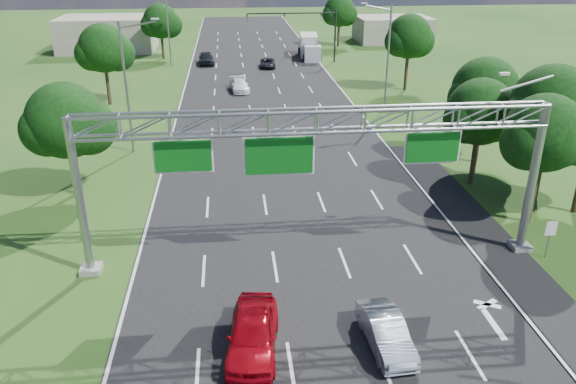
{
  "coord_description": "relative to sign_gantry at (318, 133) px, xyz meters",
  "views": [
    {
      "loc": [
        -3.71,
        -13.02,
        15.03
      ],
      "look_at": [
        -0.93,
        13.39,
        3.3
      ],
      "focal_mm": 35.0,
      "sensor_mm": 36.0,
      "label": 1
    }
  ],
  "objects": [
    {
      "name": "ground",
      "position": [
        -0.33,
        18.0,
        -6.89
      ],
      "size": [
        220.0,
        220.0,
        0.0
      ],
      "primitive_type": "plane",
      "color": "#1F4815",
      "rests_on": "ground"
    },
    {
      "name": "tree_verge_lc",
      "position": [
        -13.25,
        58.04,
        -1.92
      ],
      "size": [
        5.76,
        4.8,
        7.62
      ],
      "color": "#2D2116",
      "rests_on": "ground"
    },
    {
      "name": "tree_verge_lb",
      "position": [
        -16.25,
        33.04,
        -1.48
      ],
      "size": [
        5.76,
        4.8,
        8.06
      ],
      "color": "#2D2116",
      "rests_on": "ground"
    },
    {
      "name": "sign_gantry",
      "position": [
        0.0,
        0.0,
        0.0
      ],
      "size": [
        23.5,
        1.0,
        9.56
      ],
      "color": "gray",
      "rests_on": "ground"
    },
    {
      "name": "car_queue_b",
      "position": [
        1.15,
        50.06,
        -6.32
      ],
      "size": [
        2.06,
        4.2,
        1.15
      ],
      "primitive_type": "imported",
      "rotation": [
        0.0,
        0.0,
        -0.04
      ],
      "color": "black",
      "rests_on": "ground"
    },
    {
      "name": "streetlight_l_far",
      "position": [
        -11.63,
        53.0,
        -1.31
      ],
      "size": [
        2.97,
        0.22,
        10.16
      ],
      "color": "gray",
      "rests_on": "ground"
    },
    {
      "name": "streetlight_l_near",
      "position": [
        -11.63,
        18.0,
        -1.31
      ],
      "size": [
        2.97,
        0.22,
        10.16
      ],
      "color": "gray",
      "rests_on": "ground"
    },
    {
      "name": "silver_sedan",
      "position": [
        1.83,
        -7.07,
        -6.22
      ],
      "size": [
        1.71,
        4.17,
        1.34
      ],
      "primitive_type": "imported",
      "rotation": [
        0.0,
        0.0,
        0.07
      ],
      "color": "#B6BCC2",
      "rests_on": "ground"
    },
    {
      "name": "tree_verge_re",
      "position": [
        13.75,
        66.04,
        -1.7
      ],
      "size": [
        5.76,
        4.8,
        7.84
      ],
      "color": "#2D2116",
      "rests_on": "ground"
    },
    {
      "name": "red_coupe",
      "position": [
        -3.54,
        -6.78,
        -6.06
      ],
      "size": [
        2.53,
        5.07,
        1.66
      ],
      "primitive_type": "imported",
      "rotation": [
        0.0,
        0.0,
        -0.12
      ],
      "color": "#B00814",
      "rests_on": "ground"
    },
    {
      "name": "road",
      "position": [
        -0.33,
        18.0,
        -6.89
      ],
      "size": [
        18.0,
        180.0,
        0.02
      ],
      "primitive_type": "cube",
      "color": "black",
      "rests_on": "ground"
    },
    {
      "name": "car_queue_a",
      "position": [
        -2.95,
        37.23,
        -6.23
      ],
      "size": [
        2.34,
        4.72,
        1.32
      ],
      "primitive_type": "imported",
      "rotation": [
        0.0,
        0.0,
        0.11
      ],
      "color": "white",
      "rests_on": "ground"
    },
    {
      "name": "regulatory_sign",
      "position": [
        12.07,
        -1.02,
        -5.38
      ],
      "size": [
        0.6,
        0.08,
        2.1
      ],
      "color": "gray",
      "rests_on": "ground"
    },
    {
      "name": "road_flare",
      "position": [
        9.87,
        2.0,
        -6.89
      ],
      "size": [
        3.0,
        30.0,
        0.02
      ],
      "primitive_type": "cube",
      "color": "black",
      "rests_on": "ground"
    },
    {
      "name": "tree_verge_rd",
      "position": [
        15.75,
        36.04,
        -1.26
      ],
      "size": [
        5.76,
        4.8,
        8.28
      ],
      "color": "#2D2116",
      "rests_on": "ground"
    },
    {
      "name": "building_right",
      "position": [
        23.67,
        70.0,
        -4.89
      ],
      "size": [
        12.0,
        9.0,
        4.0
      ],
      "primitive_type": "cube",
      "color": "gray",
      "rests_on": "ground"
    },
    {
      "name": "tree_cluster_right",
      "position": [
        14.47,
        7.19,
        -1.58
      ],
      "size": [
        9.91,
        14.6,
        8.68
      ],
      "color": "#2D2116",
      "rests_on": "ground"
    },
    {
      "name": "box_truck",
      "position": [
        7.67,
        56.74,
        -5.39
      ],
      "size": [
        2.98,
        8.46,
        3.13
      ],
      "rotation": [
        0.0,
        0.0,
        -0.1
      ],
      "color": "beige",
      "rests_on": "ground"
    },
    {
      "name": "traffic_signal",
      "position": [
        7.15,
        53.0,
        -1.72
      ],
      "size": [
        12.21,
        0.24,
        7.0
      ],
      "color": "black",
      "rests_on": "ground"
    },
    {
      "name": "tree_verge_la",
      "position": [
        -14.25,
        10.04,
        -2.13
      ],
      "size": [
        5.76,
        4.8,
        7.4
      ],
      "color": "#2D2116",
      "rests_on": "ground"
    },
    {
      "name": "streetlight_r_mid",
      "position": [
        10.97,
        28.0,
        -1.31
      ],
      "size": [
        2.97,
        0.22,
        10.16
      ],
      "color": "gray",
      "rests_on": "ground"
    },
    {
      "name": "building_left",
      "position": [
        -22.33,
        66.0,
        -4.39
      ],
      "size": [
        14.0,
        10.0,
        5.0
      ],
      "primitive_type": "cube",
      "color": "gray",
      "rests_on": "ground"
    },
    {
      "name": "car_queue_c",
      "position": [
        -7.04,
        53.15,
        -6.07
      ],
      "size": [
        2.35,
        4.98,
        1.65
      ],
      "primitive_type": "imported",
      "rotation": [
        0.0,
        0.0,
        0.09
      ],
      "color": "black",
      "rests_on": "ground"
    }
  ]
}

